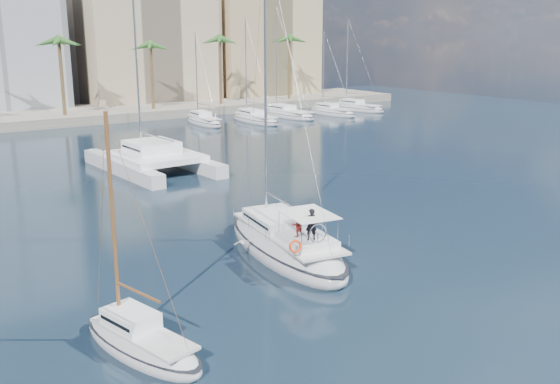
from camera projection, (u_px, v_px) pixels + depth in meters
ground at (288, 265)px, 31.53m from camera, size 160.00×160.00×0.00m
quay at (14, 119)px, 80.04m from camera, size 120.00×14.00×1.20m
building_beige at (144, 42)px, 96.99m from camera, size 20.00×14.00×20.00m
building_tan_right at (259, 47)px, 106.64m from camera, size 18.00×12.00×18.00m
palm_centre at (13, 42)px, 74.45m from camera, size 3.60×3.60×12.30m
palm_right at (254, 40)px, 93.15m from camera, size 3.60×3.60×12.30m
main_sloop at (285, 244)px, 33.04m from camera, size 5.51×12.09×17.29m
small_sloop at (141, 342)px, 22.89m from camera, size 3.44×6.74×9.28m
catamaran at (153, 156)px, 53.02m from camera, size 7.45×13.90×19.62m
seagull at (242, 242)px, 32.14m from camera, size 0.98×0.42×0.18m
moored_yacht_a at (204, 124)px, 80.02m from camera, size 3.37×9.52×11.90m
moored_yacht_b at (255, 122)px, 82.00m from camera, size 3.32×10.83×13.72m
moored_yacht_c at (287, 117)px, 87.17m from camera, size 3.98×12.33×15.54m
moored_yacht_d at (332, 115)px, 89.15m from camera, size 3.52×9.55×11.90m
moored_yacht_e at (357, 110)px, 94.32m from camera, size 4.61×11.11×13.72m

